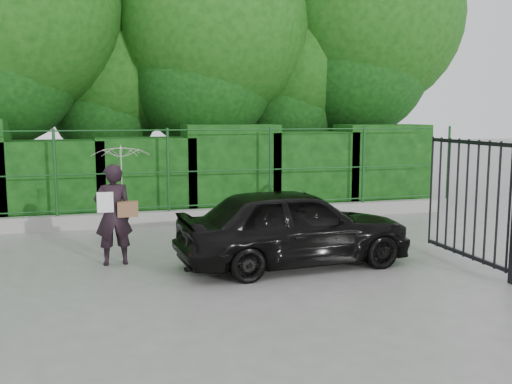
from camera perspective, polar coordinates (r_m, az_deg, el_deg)
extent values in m
plane|color=gray|center=(8.19, -7.65, -9.23)|extent=(80.00, 80.00, 0.00)
cube|color=#9E9E99|center=(12.51, -10.50, -2.64)|extent=(14.00, 0.25, 0.30)
cylinder|color=#15431A|center=(12.35, -19.44, 1.83)|extent=(0.06, 0.06, 1.80)
cylinder|color=#15431A|center=(12.41, -8.78, 2.21)|extent=(0.06, 0.06, 1.80)
cylinder|color=#15431A|center=(12.88, 1.44, 2.50)|extent=(0.06, 0.06, 1.80)
cylinder|color=#15431A|center=(13.72, 10.68, 2.69)|extent=(0.06, 0.06, 1.80)
cylinder|color=#15431A|center=(14.88, 18.67, 2.81)|extent=(0.06, 0.06, 1.80)
cylinder|color=#15431A|center=(12.47, -10.53, -1.51)|extent=(13.60, 0.03, 0.03)
cylinder|color=#15431A|center=(12.37, -10.62, 1.92)|extent=(13.60, 0.03, 0.03)
cylinder|color=#15431A|center=(12.32, -10.72, 6.09)|extent=(13.60, 0.03, 0.03)
cube|color=black|center=(13.38, -19.52, 1.00)|extent=(2.20, 1.20, 1.82)
cube|color=black|center=(13.39, -10.96, 1.39)|extent=(2.20, 1.20, 1.86)
cube|color=black|center=(13.67, -2.59, 2.26)|extent=(2.20, 1.20, 2.14)
cube|color=black|center=(14.26, 5.27, 2.08)|extent=(2.20, 1.20, 1.95)
cube|color=black|center=(15.08, 12.41, 2.56)|extent=(2.20, 1.20, 2.12)
cylinder|color=black|center=(15.10, -23.13, 6.65)|extent=(0.36, 0.36, 4.50)
sphere|color=#14470F|center=(15.31, -23.69, 16.79)|extent=(5.40, 5.40, 5.40)
cylinder|color=black|center=(16.29, -13.64, 4.89)|extent=(0.36, 0.36, 3.25)
sphere|color=#14470F|center=(16.32, -13.86, 11.74)|extent=(3.90, 3.90, 3.90)
cylinder|color=black|center=(15.57, -4.27, 6.81)|extent=(0.36, 0.36, 4.25)
sphere|color=#14470F|center=(15.73, -4.37, 16.13)|extent=(5.10, 5.10, 5.10)
cylinder|color=black|center=(16.91, 3.65, 5.62)|extent=(0.36, 0.36, 3.50)
sphere|color=#14470F|center=(16.96, 3.71, 12.72)|extent=(4.20, 4.20, 4.20)
cylinder|color=black|center=(17.29, 10.44, 7.62)|extent=(0.36, 0.36, 4.75)
sphere|color=#14470F|center=(17.53, 10.67, 16.98)|extent=(5.70, 5.70, 5.70)
cube|color=black|center=(9.81, 20.19, -5.88)|extent=(0.05, 2.00, 0.06)
cube|color=black|center=(9.57, 20.70, 4.67)|extent=(0.05, 2.00, 0.06)
cylinder|color=black|center=(8.91, 24.01, -1.52)|extent=(0.04, 0.04, 1.90)
cylinder|color=black|center=(9.10, 23.02, -1.29)|extent=(0.04, 0.04, 1.90)
cylinder|color=black|center=(9.29, 22.06, -1.06)|extent=(0.04, 0.04, 1.90)
cylinder|color=black|center=(9.49, 21.15, -0.84)|extent=(0.04, 0.04, 1.90)
cylinder|color=black|center=(9.69, 20.27, -0.63)|extent=(0.04, 0.04, 1.90)
cylinder|color=black|center=(9.89, 19.43, -0.43)|extent=(0.04, 0.04, 1.90)
cylinder|color=black|center=(10.09, 18.62, -0.23)|extent=(0.04, 0.04, 1.90)
cylinder|color=black|center=(10.30, 17.85, -0.05)|extent=(0.04, 0.04, 1.90)
cylinder|color=black|center=(10.51, 17.10, 0.13)|extent=(0.04, 0.04, 1.90)
imported|color=black|center=(9.31, -14.07, -2.21)|extent=(0.62, 0.43, 1.62)
imported|color=silver|center=(9.27, -13.29, 2.01)|extent=(0.93, 0.94, 0.85)
cube|color=brown|center=(9.22, -12.71, -1.67)|extent=(0.32, 0.15, 0.24)
cube|color=white|center=(9.15, -14.85, -1.00)|extent=(0.25, 0.02, 0.32)
imported|color=black|center=(9.04, 3.82, -3.42)|extent=(3.82, 1.79, 1.27)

